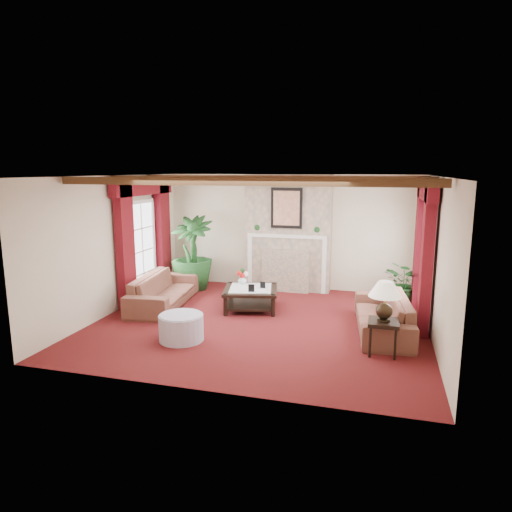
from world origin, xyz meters
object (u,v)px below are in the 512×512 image
(coffee_table, at_px, (251,299))
(ottoman, at_px, (181,328))
(sofa_right, at_px, (383,308))
(side_table, at_px, (383,337))
(potted_palm, at_px, (192,269))
(sofa_left, at_px, (163,285))

(coffee_table, bearing_deg, ottoman, -120.51)
(sofa_right, xyz_separation_m, coffee_table, (-2.60, 0.65, -0.20))
(side_table, bearing_deg, potted_palm, 146.88)
(sofa_left, bearing_deg, ottoman, -151.97)
(ottoman, bearing_deg, potted_palm, 109.99)
(sofa_right, distance_m, ottoman, 3.50)
(sofa_right, xyz_separation_m, side_table, (0.01, -1.03, -0.15))
(sofa_right, height_order, coffee_table, sofa_right)
(potted_palm, xyz_separation_m, coffee_table, (1.78, -1.18, -0.27))
(sofa_right, relative_size, side_table, 4.11)
(potted_palm, distance_m, side_table, 5.25)
(potted_palm, distance_m, coffee_table, 2.15)
(sofa_left, relative_size, sofa_right, 1.04)
(ottoman, bearing_deg, sofa_left, 124.68)
(sofa_right, distance_m, side_table, 1.05)
(sofa_right, height_order, potted_palm, potted_palm)
(side_table, bearing_deg, coffee_table, 147.10)
(sofa_left, xyz_separation_m, sofa_right, (4.43, -0.40, -0.01))
(potted_palm, relative_size, coffee_table, 1.68)
(sofa_right, xyz_separation_m, ottoman, (-3.24, -1.32, -0.20))
(coffee_table, height_order, side_table, side_table)
(potted_palm, relative_size, ottoman, 2.40)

